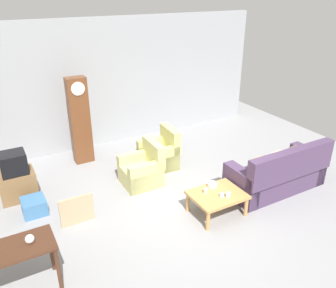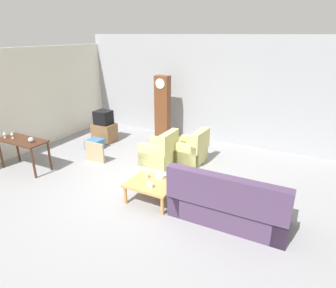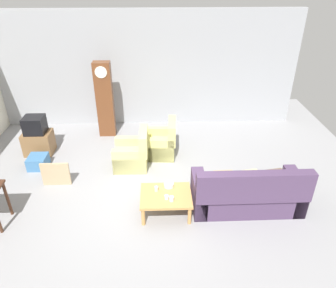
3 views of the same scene
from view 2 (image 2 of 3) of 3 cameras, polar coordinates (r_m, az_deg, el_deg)
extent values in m
plane|color=gray|center=(6.55, -4.14, -8.36)|extent=(10.40, 10.40, 0.00)
cube|color=#9EA0A5|center=(9.10, 7.70, 10.71)|extent=(8.40, 0.16, 3.20)
cube|color=silver|center=(9.11, -26.35, 7.69)|extent=(0.12, 6.40, 2.88)
cube|color=#4C3856|center=(5.50, 11.98, -12.46)|extent=(2.10, 0.85, 0.44)
cube|color=#4C3856|center=(4.93, 11.26, -9.54)|extent=(2.10, 0.21, 0.60)
cube|color=#4C3856|center=(5.33, 21.96, -13.32)|extent=(0.24, 0.84, 0.68)
cube|color=#4C3856|center=(5.69, 2.95, -9.30)|extent=(0.24, 0.84, 0.68)
cube|color=brown|center=(5.26, 17.55, -9.60)|extent=(0.37, 0.18, 0.36)
cube|color=#C6B284|center=(5.34, 12.45, -8.60)|extent=(0.38, 0.18, 0.36)
cube|color=#9E8966|center=(5.45, 7.56, -7.56)|extent=(0.36, 0.13, 0.36)
cube|color=#CCC67A|center=(7.55, -1.96, -2.45)|extent=(0.77, 0.77, 0.40)
cube|color=#CCC67A|center=(7.23, 0.19, 0.40)|extent=(0.19, 0.76, 0.52)
cube|color=#CCC67A|center=(7.75, -0.84, -1.00)|extent=(0.76, 0.17, 0.60)
cube|color=#CCC67A|center=(7.28, -3.16, -2.56)|extent=(0.76, 0.17, 0.60)
cube|color=#D0CC77|center=(7.67, 4.19, -2.10)|extent=(0.80, 0.80, 0.40)
cube|color=#D0CC77|center=(7.38, 6.50, 0.69)|extent=(0.22, 0.77, 0.52)
cube|color=#D0CC77|center=(7.89, 5.20, -0.69)|extent=(0.77, 0.20, 0.60)
cube|color=#D0CC77|center=(7.39, 3.16, -2.18)|extent=(0.77, 0.20, 0.60)
cube|color=tan|center=(5.83, -3.31, -7.86)|extent=(0.96, 0.76, 0.05)
cylinder|color=tan|center=(5.91, -8.48, -10.00)|extent=(0.07, 0.07, 0.37)
cylinder|color=tan|center=(5.52, -1.14, -12.22)|extent=(0.07, 0.07, 0.37)
cylinder|color=tan|center=(6.37, -5.07, -7.39)|extent=(0.07, 0.07, 0.37)
cylinder|color=tan|center=(6.01, 1.86, -9.20)|extent=(0.07, 0.07, 0.37)
cube|color=#472819|center=(7.88, -27.02, 0.63)|extent=(1.30, 0.56, 0.04)
cylinder|color=#472819|center=(8.38, -30.30, -1.75)|extent=(0.06, 0.06, 0.75)
cylinder|color=#472819|center=(7.43, -25.18, -3.53)|extent=(0.06, 0.06, 0.75)
cylinder|color=#472819|center=(8.61, -27.75, -0.70)|extent=(0.06, 0.06, 0.75)
cylinder|color=#472819|center=(7.69, -22.47, -2.29)|extent=(0.06, 0.06, 0.75)
cube|color=brown|center=(8.98, -1.08, 6.98)|extent=(0.44, 0.28, 2.05)
cylinder|color=silver|center=(8.68, -1.60, 11.90)|extent=(0.30, 0.02, 0.30)
cube|color=brown|center=(9.32, -12.50, 2.27)|extent=(0.68, 0.52, 0.57)
cube|color=black|center=(9.18, -12.74, 5.18)|extent=(0.48, 0.44, 0.42)
cube|color=tan|center=(7.87, -14.37, -1.57)|extent=(0.60, 0.05, 0.54)
cube|color=teal|center=(8.78, -14.36, -0.04)|extent=(0.42, 0.45, 0.29)
sphere|color=silver|center=(7.59, -25.60, 0.78)|extent=(0.12, 0.12, 0.12)
cylinder|color=white|center=(5.62, -3.39, -8.22)|extent=(0.08, 0.08, 0.10)
cylinder|color=silver|center=(5.71, -3.82, -7.85)|extent=(0.08, 0.08, 0.07)
cylinder|color=beige|center=(5.97, -4.19, -6.33)|extent=(0.08, 0.08, 0.10)
cylinder|color=white|center=(5.97, -1.52, -6.44)|extent=(0.19, 0.19, 0.08)
cylinder|color=silver|center=(8.23, -29.65, 1.15)|extent=(0.06, 0.06, 0.02)
cylinder|color=silver|center=(8.21, -29.71, 1.45)|extent=(0.01, 0.01, 0.08)
cone|color=silver|center=(8.19, -29.81, 1.95)|extent=(0.07, 0.07, 0.08)
cylinder|color=silver|center=(8.07, -28.48, 1.03)|extent=(0.06, 0.06, 0.02)
cylinder|color=silver|center=(8.06, -28.54, 1.36)|extent=(0.01, 0.01, 0.08)
cone|color=silver|center=(8.03, -28.64, 1.90)|extent=(0.07, 0.07, 0.08)
camera|label=1|loc=(6.09, -64.96, 16.01)|focal=37.13mm
camera|label=3|loc=(2.97, -77.54, 25.59)|focal=33.92mm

